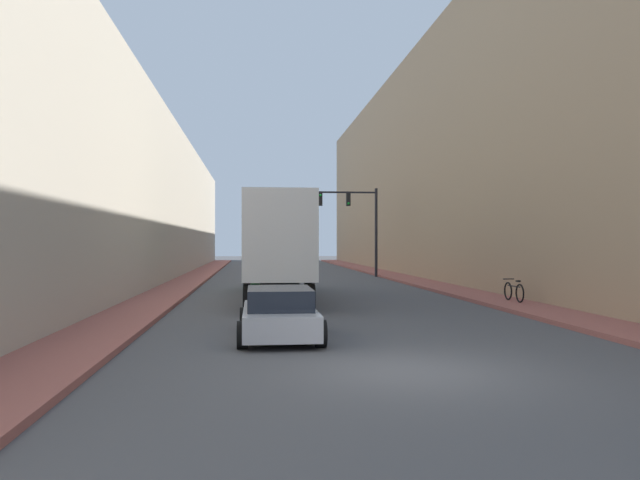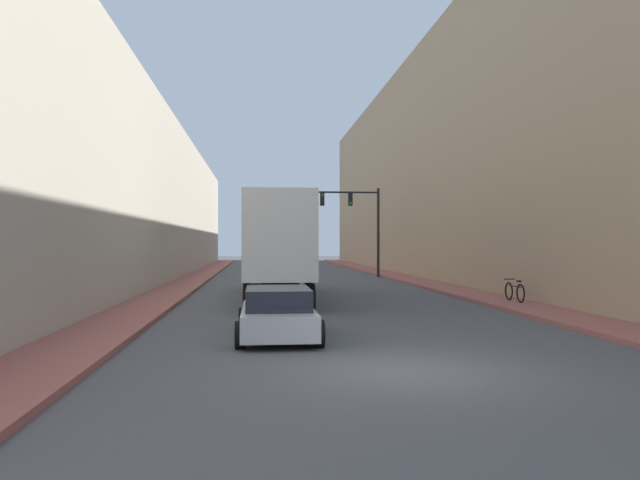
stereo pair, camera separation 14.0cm
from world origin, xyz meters
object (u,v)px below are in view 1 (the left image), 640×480
(semi_truck, at_px, (274,244))
(parked_bicycle, at_px, (514,292))
(sedan_car, at_px, (279,314))
(traffic_signal_gantry, at_px, (356,216))

(semi_truck, xyz_separation_m, parked_bicycle, (9.18, -3.66, -1.86))
(semi_truck, bearing_deg, sedan_car, -91.19)
(sedan_car, distance_m, traffic_signal_gantry, 28.67)
(sedan_car, height_order, traffic_signal_gantry, traffic_signal_gantry)
(semi_truck, height_order, parked_bicycle, semi_truck)
(traffic_signal_gantry, distance_m, parked_bicycle, 20.81)
(semi_truck, xyz_separation_m, traffic_signal_gantry, (6.32, 16.59, 1.95))
(parked_bicycle, bearing_deg, sedan_car, -141.80)
(semi_truck, relative_size, traffic_signal_gantry, 2.06)
(sedan_car, distance_m, parked_bicycle, 11.97)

